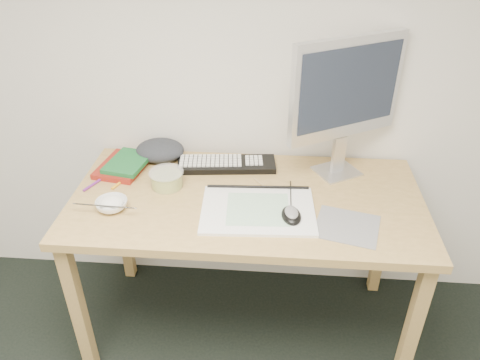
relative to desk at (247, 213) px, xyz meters
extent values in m
plane|color=silver|center=(-0.13, 0.37, 0.63)|extent=(3.60, 0.00, 3.60)
cube|color=tan|center=(-0.65, -0.30, -0.31)|extent=(0.05, 0.05, 0.71)
cube|color=tan|center=(0.65, -0.30, -0.31)|extent=(0.05, 0.05, 0.71)
cube|color=tan|center=(-0.65, 0.30, -0.31)|extent=(0.05, 0.05, 0.71)
cube|color=tan|center=(0.65, 0.30, -0.31)|extent=(0.05, 0.05, 0.71)
cube|color=tan|center=(0.00, 0.00, 0.06)|extent=(1.40, 0.70, 0.03)
cube|color=gray|center=(0.38, -0.16, 0.08)|extent=(0.27, 0.25, 0.00)
cube|color=white|center=(0.05, -0.10, 0.09)|extent=(0.44, 0.33, 0.01)
cube|color=black|center=(-0.11, 0.22, 0.09)|extent=(0.44, 0.18, 0.03)
cube|color=silver|center=(0.37, 0.22, 0.09)|extent=(0.23, 0.22, 0.01)
cube|color=silver|center=(0.37, 0.22, 0.17)|extent=(0.06, 0.05, 0.16)
cube|color=silver|center=(0.37, 0.22, 0.46)|extent=(0.45, 0.28, 0.41)
cube|color=black|center=(0.37, 0.22, 0.47)|extent=(0.39, 0.23, 0.32)
ellipsoid|color=black|center=(0.17, -0.14, 0.11)|extent=(0.09, 0.12, 0.04)
imported|color=white|center=(-0.51, -0.13, 0.10)|extent=(0.13, 0.13, 0.04)
cylinder|color=silver|center=(-0.52, -0.16, 0.12)|extent=(0.24, 0.03, 0.02)
cylinder|color=#D7DD4E|center=(-0.33, 0.05, 0.12)|extent=(0.15, 0.15, 0.07)
cube|color=maroon|center=(-0.56, 0.18, 0.09)|extent=(0.22, 0.27, 0.02)
cube|color=#175C2A|center=(-0.53, 0.17, 0.12)|extent=(0.19, 0.24, 0.02)
ellipsoid|color=#27292F|center=(-0.41, 0.28, 0.12)|extent=(0.21, 0.18, 0.08)
cylinder|color=pink|center=(-0.02, 0.04, 0.09)|extent=(0.18, 0.03, 0.01)
cylinder|color=tan|center=(0.07, 0.07, 0.09)|extent=(0.10, 0.13, 0.01)
cylinder|color=black|center=(0.10, 0.06, 0.09)|extent=(0.17, 0.03, 0.01)
cylinder|color=#2320B1|center=(-0.58, 0.13, 0.09)|extent=(0.03, 0.14, 0.01)
cylinder|color=orange|center=(-0.53, 0.06, 0.09)|extent=(0.05, 0.11, 0.01)
cylinder|color=#69227F|center=(-0.64, 0.04, 0.09)|extent=(0.06, 0.12, 0.01)
camera|label=1|loc=(0.10, -1.54, 1.14)|focal=35.00mm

